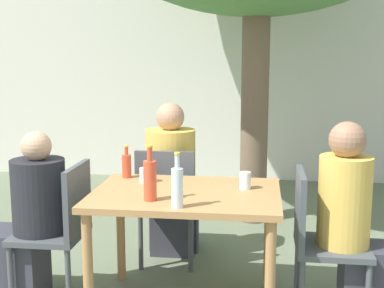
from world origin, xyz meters
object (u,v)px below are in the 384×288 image
Objects in this scene: patio_chair_1 at (318,235)px; water_bottle_1 at (178,186)px; person_seated_2 at (172,187)px; drinking_glass_0 at (245,180)px; soda_bottle_2 at (127,165)px; soda_bottle_0 at (150,179)px; dining_table_front at (186,207)px; person_seated_0 at (27,226)px; drinking_glass_1 at (146,175)px; patio_chair_2 at (168,200)px; patio_chair_0 at (62,224)px; person_seated_1 at (358,233)px.

patio_chair_1 is 0.96m from water_bottle_1.
drinking_glass_0 is at bearing 127.73° from person_seated_2.
patio_chair_1 is 1.36m from soda_bottle_2.
soda_bottle_0 is 0.22m from water_bottle_1.
soda_bottle_0 reaches higher than dining_table_front.
drinking_glass_0 is at bearing 94.71° from person_seated_0.
water_bottle_1 is at bearing -89.30° from dining_table_front.
patio_chair_2 is at bearing 81.38° from drinking_glass_1.
patio_chair_0 is 1.07m from person_seated_2.
drinking_glass_1 is at bearing 105.67° from person_seated_0.
soda_bottle_0 is (0.05, -1.11, 0.33)m from person_seated_2.
person_seated_0 is at bearing -180.00° from dining_table_front.
patio_chair_0 is 4.03× the size of soda_bottle_2.
water_bottle_1 is (0.24, -1.01, 0.37)m from patio_chair_2.
person_seated_0 is at bearing -175.29° from drinking_glass_0.
person_seated_1 is 3.92× the size of water_bottle_1.
patio_chair_2 is 1.06m from person_seated_0.
drinking_glass_0 is (0.60, -0.77, 0.26)m from person_seated_2.
drinking_glass_0 reaches higher than dining_table_front.
person_seated_2 is (-1.05, 0.89, 0.04)m from patio_chair_1.
patio_chair_1 is at bearing 90.00° from patio_chair_0.
soda_bottle_2 is (0.36, 0.32, 0.33)m from patio_chair_0.
person_seated_1 is 1.57m from person_seated_2.
person_seated_2 is 0.68m from soda_bottle_2.
person_seated_1 reaches higher than patio_chair_0.
person_seated_1 is 1.40m from drinking_glass_1.
soda_bottle_2 is (-0.28, 0.54, -0.04)m from soda_bottle_0.
soda_bottle_2 is (0.60, 0.32, 0.36)m from person_seated_0.
drinking_glass_0 is (1.18, 0.12, 0.30)m from patio_chair_0.
dining_table_front is at bearing 90.00° from person_seated_0.
person_seated_0 is (-1.88, -0.00, -0.02)m from patio_chair_1.
drinking_glass_1 is (-1.36, 0.21, 0.27)m from person_seated_1.
drinking_glass_1 is (0.52, 0.21, 0.29)m from patio_chair_0.
patio_chair_1 is at bearing 90.00° from person_seated_0.
drinking_glass_1 is (-0.07, -0.45, 0.29)m from patio_chair_2.
person_seated_0 reaches higher than patio_chair_2.
water_bottle_1 reaches higher than patio_chair_0.
soda_bottle_2 reaches higher than drinking_glass_0.
patio_chair_0 is at bearing 160.90° from soda_bottle_0.
water_bottle_1 is 3.27× the size of drinking_glass_1.
water_bottle_1 is (0.00, -0.34, 0.22)m from dining_table_front.
water_bottle_1 is 1.38× the size of soda_bottle_2.
person_seated_1 reaches higher than soda_bottle_0.
soda_bottle_0 is at bearing 100.13° from person_seated_1.
drinking_glass_0 reaches higher than drinking_glass_1.
water_bottle_1 is at bearing -61.20° from drinking_glass_1.
soda_bottle_2 is 2.08× the size of drinking_glass_0.
patio_chair_0 is at bearing -157.59° from drinking_glass_1.
person_seated_1 reaches higher than water_bottle_1.
patio_chair_1 is (0.82, 0.00, -0.15)m from dining_table_front.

